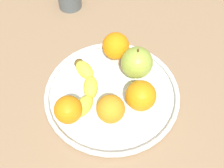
# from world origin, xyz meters

# --- Properties ---
(ground_plane) EXTENTS (1.25, 1.25, 0.04)m
(ground_plane) POSITION_xyz_m (0.00, 0.00, -0.02)
(ground_plane) COLOR #957756
(fruit_bowl) EXTENTS (0.35, 0.35, 0.02)m
(fruit_bowl) POSITION_xyz_m (0.00, 0.00, 0.01)
(fruit_bowl) COLOR white
(fruit_bowl) RESTS_ON ground_plane
(banana) EXTENTS (0.18, 0.10, 0.04)m
(banana) POSITION_xyz_m (0.02, 0.06, 0.04)
(banana) COLOR #D9D641
(banana) RESTS_ON fruit_bowl
(apple) EXTENTS (0.08, 0.08, 0.09)m
(apple) POSITION_xyz_m (0.04, -0.08, 0.06)
(apple) COLOR #98B33F
(apple) RESTS_ON fruit_bowl
(orange_back_left) EXTENTS (0.07, 0.07, 0.07)m
(orange_back_left) POSITION_xyz_m (-0.07, 0.03, 0.05)
(orange_back_left) COLOR orange
(orange_back_left) RESTS_ON fruit_bowl
(orange_front_right) EXTENTS (0.07, 0.07, 0.07)m
(orange_front_right) POSITION_xyz_m (-0.06, -0.05, 0.06)
(orange_front_right) COLOR orange
(orange_front_right) RESTS_ON fruit_bowl
(orange_center) EXTENTS (0.07, 0.07, 0.07)m
(orange_center) POSITION_xyz_m (0.11, -0.05, 0.06)
(orange_center) COLOR orange
(orange_center) RESTS_ON fruit_bowl
(orange_front_left) EXTENTS (0.07, 0.07, 0.07)m
(orange_front_left) POSITION_xyz_m (-0.04, 0.12, 0.05)
(orange_front_left) COLOR orange
(orange_front_left) RESTS_ON fruit_bowl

